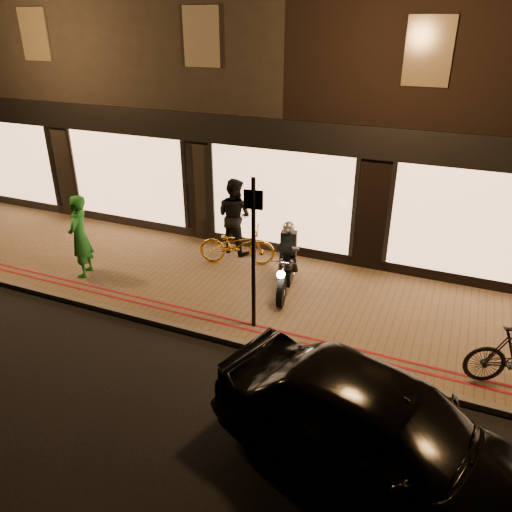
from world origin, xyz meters
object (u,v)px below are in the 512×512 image
(motorcycle, at_px, (287,265))
(sign_post, at_px, (253,248))
(bicycle_gold, at_px, (237,245))
(person_green, at_px, (80,236))
(parked_car, at_px, (383,432))

(motorcycle, height_order, sign_post, sign_post)
(sign_post, height_order, bicycle_gold, sign_post)
(motorcycle, xyz_separation_m, sign_post, (-0.10, -1.59, 1.06))
(motorcycle, height_order, bicycle_gold, motorcycle)
(bicycle_gold, height_order, person_green, person_green)
(sign_post, distance_m, parked_car, 3.99)
(sign_post, bearing_deg, bicycle_gold, 121.74)
(motorcycle, bearing_deg, bicycle_gold, 141.99)
(bicycle_gold, bearing_deg, motorcycle, -134.24)
(motorcycle, relative_size, sign_post, 0.64)
(person_green, bearing_deg, bicycle_gold, 103.52)
(bicycle_gold, relative_size, person_green, 0.95)
(bicycle_gold, relative_size, parked_car, 0.39)
(bicycle_gold, bearing_deg, parked_car, -155.65)
(sign_post, xyz_separation_m, bicycle_gold, (-1.48, 2.39, -1.19))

